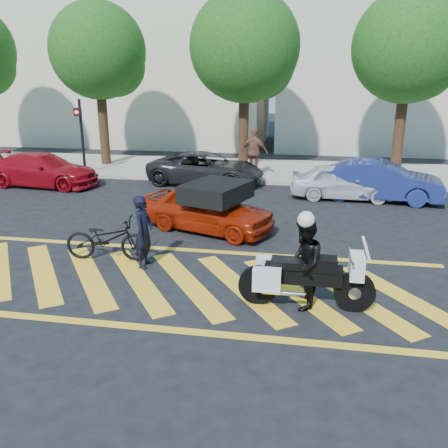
% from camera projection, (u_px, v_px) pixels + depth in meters
% --- Properties ---
extents(ground, '(90.00, 90.00, 0.00)m').
position_uv_depth(ground, '(165.00, 281.00, 9.99)').
color(ground, black).
rests_on(ground, ground).
extents(sidewalk, '(60.00, 5.00, 0.15)m').
position_uv_depth(sidewalk, '(243.00, 170.00, 21.23)').
color(sidewalk, '#9E998E').
rests_on(sidewalk, ground).
extents(crosswalk, '(12.33, 4.00, 0.01)m').
position_uv_depth(crosswalk, '(164.00, 281.00, 10.00)').
color(crosswalk, yellow).
rests_on(crosswalk, ground).
extents(building_left, '(16.00, 8.00, 10.00)m').
position_uv_depth(building_left, '(137.00, 60.00, 29.52)').
color(building_left, beige).
rests_on(building_left, ground).
extents(building_right, '(16.00, 8.00, 11.00)m').
position_uv_depth(building_right, '(425.00, 49.00, 26.54)').
color(building_right, beige).
rests_on(building_right, ground).
extents(tree_left, '(4.20, 4.20, 7.26)m').
position_uv_depth(tree_left, '(101.00, 54.00, 20.86)').
color(tree_left, black).
rests_on(tree_left, ground).
extents(tree_center, '(4.60, 4.60, 7.56)m').
position_uv_depth(tree_center, '(248.00, 51.00, 19.75)').
color(tree_center, black).
rests_on(tree_center, ground).
extents(tree_right, '(4.40, 4.40, 7.41)m').
position_uv_depth(tree_right, '(411.00, 51.00, 18.68)').
color(tree_right, black).
rests_on(tree_right, ground).
extents(signal_pole, '(0.28, 0.43, 3.20)m').
position_uv_depth(signal_pole, '(81.00, 131.00, 19.63)').
color(signal_pole, black).
rests_on(signal_pole, ground).
extents(officer_bike, '(0.43, 0.62, 1.65)m').
position_uv_depth(officer_bike, '(144.00, 232.00, 10.56)').
color(officer_bike, black).
rests_on(officer_bike, ground).
extents(bicycle, '(2.03, 0.86, 1.04)m').
position_uv_depth(bicycle, '(107.00, 239.00, 11.02)').
color(bicycle, black).
rests_on(bicycle, ground).
extents(police_motorcycle, '(2.52, 0.79, 1.11)m').
position_uv_depth(police_motorcycle, '(304.00, 277.00, 8.74)').
color(police_motorcycle, black).
rests_on(police_motorcycle, ground).
extents(officer_moto, '(0.65, 0.84, 1.72)m').
position_uv_depth(officer_moto, '(304.00, 264.00, 8.67)').
color(officer_moto, black).
rests_on(officer_moto, ground).
extents(red_convertible, '(4.00, 2.66, 1.27)m').
position_uv_depth(red_convertible, '(208.00, 209.00, 13.05)').
color(red_convertible, '#971C06').
rests_on(red_convertible, ground).
extents(parked_left, '(4.51, 2.08, 1.28)m').
position_uv_depth(parked_left, '(43.00, 170.00, 18.33)').
color(parked_left, maroon).
rests_on(parked_left, ground).
extents(parked_mid_left, '(4.73, 2.55, 1.26)m').
position_uv_depth(parked_mid_left, '(206.00, 168.00, 18.62)').
color(parked_mid_left, black).
rests_on(parked_mid_left, ground).
extents(parked_mid_right, '(3.58, 1.48, 1.21)m').
position_uv_depth(parked_mid_right, '(343.00, 182.00, 16.45)').
color(parked_mid_right, silver).
rests_on(parked_mid_right, ground).
extents(parked_right, '(4.35, 2.02, 1.38)m').
position_uv_depth(parked_right, '(380.00, 181.00, 16.22)').
color(parked_right, navy).
rests_on(parked_right, ground).
extents(pedestrian_right, '(1.23, 0.78, 1.96)m').
position_uv_depth(pedestrian_right, '(255.00, 152.00, 19.33)').
color(pedestrian_right, brown).
rests_on(pedestrian_right, sidewalk).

